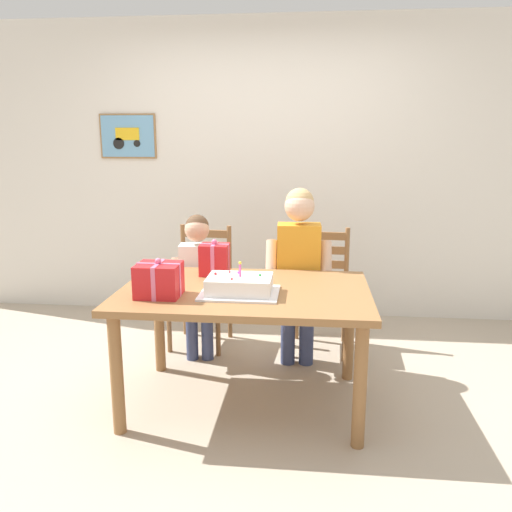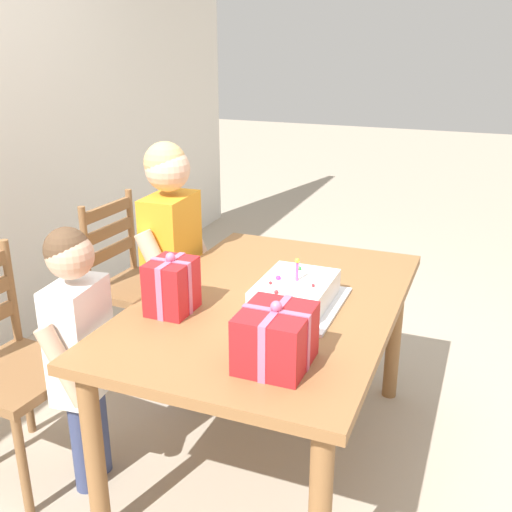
% 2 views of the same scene
% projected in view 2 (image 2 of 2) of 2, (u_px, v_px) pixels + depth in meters
% --- Properties ---
extents(ground_plane, '(20.00, 20.00, 0.00)m').
position_uv_depth(ground_plane, '(269.00, 453.00, 2.61)').
color(ground_plane, tan).
extents(dining_table, '(1.45, 0.96, 0.73)m').
position_uv_depth(dining_table, '(270.00, 320.00, 2.39)').
color(dining_table, olive).
rests_on(dining_table, ground).
extents(birthday_cake, '(0.44, 0.34, 0.19)m').
position_uv_depth(birthday_cake, '(295.00, 294.00, 2.29)').
color(birthday_cake, silver).
rests_on(birthday_cake, dining_table).
extents(gift_box_red_large, '(0.24, 0.22, 0.22)m').
position_uv_depth(gift_box_red_large, '(276.00, 338.00, 1.86)').
color(gift_box_red_large, red).
rests_on(gift_box_red_large, dining_table).
extents(gift_box_beside_cake, '(0.19, 0.16, 0.24)m').
position_uv_depth(gift_box_beside_cake, '(172.00, 286.00, 2.23)').
color(gift_box_beside_cake, red).
rests_on(gift_box_beside_cake, dining_table).
extents(chair_left, '(0.45, 0.45, 0.92)m').
position_uv_depth(chair_left, '(8.00, 368.00, 2.37)').
color(chair_left, brown).
rests_on(chair_left, ground).
extents(chair_right, '(0.44, 0.44, 0.92)m').
position_uv_depth(chair_right, '(136.00, 284.00, 3.17)').
color(chair_right, brown).
rests_on(chair_right, ground).
extents(child_older, '(0.46, 0.26, 1.26)m').
position_uv_depth(child_older, '(172.00, 247.00, 2.81)').
color(child_older, '#38426B').
rests_on(child_older, ground).
extents(child_younger, '(0.40, 0.24, 1.07)m').
position_uv_depth(child_younger, '(79.00, 336.00, 2.24)').
color(child_younger, '#38426B').
rests_on(child_younger, ground).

